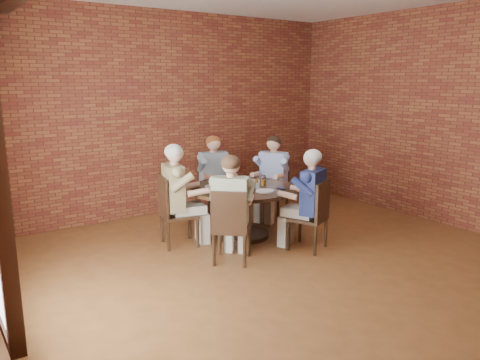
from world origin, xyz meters
TOP-DOWN VIEW (x-y plane):
  - floor at (0.00, 0.00)m, footprint 7.00×7.00m
  - wall_back at (0.00, 3.50)m, footprint 7.00×0.00m
  - wall_right at (3.25, 0.00)m, footprint 0.00×7.00m
  - dining_table at (0.25, 1.63)m, footprint 1.54×1.54m
  - chair_a at (1.26, 2.16)m, footprint 0.60×0.60m
  - diner_a at (1.18, 2.12)m, footprint 0.86×0.81m
  - chair_b at (0.39, 2.72)m, footprint 0.51×0.51m
  - diner_b at (0.38, 2.63)m, footprint 0.64×0.75m
  - chair_c at (-0.79, 1.86)m, footprint 0.56×0.56m
  - diner_c at (-0.69, 1.84)m, footprint 0.82×0.72m
  - chair_d at (-0.49, 0.85)m, footprint 0.63×0.63m
  - diner_d at (-0.43, 0.92)m, footprint 0.87×0.87m
  - chair_e at (0.71, 0.62)m, footprint 0.59×0.59m
  - diner_e at (0.67, 0.71)m, footprint 0.78×0.85m
  - plate_a at (0.53, 1.87)m, footprint 0.26×0.26m
  - plate_b at (0.20, 2.06)m, footprint 0.26×0.26m
  - plate_c at (-0.10, 1.87)m, footprint 0.26×0.26m
  - plate_d at (0.34, 1.22)m, footprint 0.26×0.26m
  - glass_a at (0.59, 1.58)m, footprint 0.07×0.07m
  - glass_b at (0.37, 1.80)m, footprint 0.07×0.07m
  - glass_c at (0.14, 1.92)m, footprint 0.07×0.07m
  - glass_d at (-0.00, 1.69)m, footprint 0.07×0.07m
  - glass_e at (0.01, 1.57)m, footprint 0.07×0.07m
  - glass_f at (0.01, 1.36)m, footprint 0.07×0.07m
  - glass_g at (0.35, 1.40)m, footprint 0.07×0.07m
  - glass_h at (0.55, 1.53)m, footprint 0.07×0.07m
  - smartphone at (0.62, 1.22)m, footprint 0.10×0.15m

SIDE VIEW (x-z plane):
  - floor at x=0.00m, z-range 0.00..0.00m
  - chair_d at x=-0.49m, z-range 0.04..1.00m
  - chair_e at x=0.71m, z-range 0.04..1.00m
  - chair_a at x=1.26m, z-range 0.04..1.00m
  - chair_b at x=0.39m, z-range 0.04..1.00m
  - chair_c at x=-0.79m, z-range 0.04..1.02m
  - dining_table at x=0.25m, z-range 0.15..0.90m
  - diner_d at x=-0.43m, z-range 0.00..1.37m
  - diner_e at x=0.67m, z-range 0.00..1.37m
  - diner_a at x=1.18m, z-range 0.00..1.38m
  - diner_b at x=0.38m, z-range 0.00..1.38m
  - diner_c at x=-0.69m, z-range 0.00..1.42m
  - smartphone at x=0.62m, z-range 0.75..0.76m
  - plate_a at x=0.53m, z-range 0.75..0.76m
  - plate_b at x=0.20m, z-range 0.75..0.76m
  - plate_c at x=-0.10m, z-range 0.75..0.76m
  - plate_d at x=0.34m, z-range 0.75..0.76m
  - glass_a at x=0.59m, z-range 0.75..0.89m
  - glass_b at x=0.37m, z-range 0.75..0.89m
  - glass_c at x=0.14m, z-range 0.75..0.89m
  - glass_d at x=0.00m, z-range 0.75..0.89m
  - glass_e at x=0.01m, z-range 0.75..0.89m
  - glass_f at x=0.01m, z-range 0.75..0.89m
  - glass_g at x=0.35m, z-range 0.75..0.89m
  - glass_h at x=0.55m, z-range 0.75..0.89m
  - wall_back at x=0.00m, z-range -1.80..5.20m
  - wall_right at x=3.25m, z-range -1.80..5.20m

